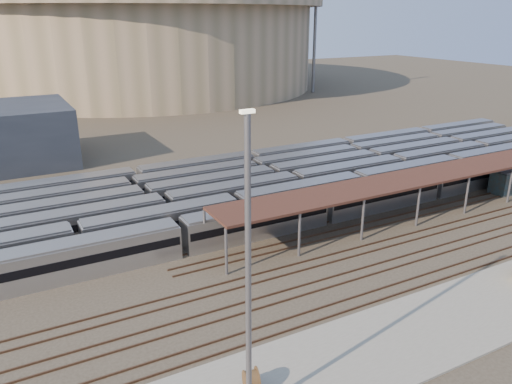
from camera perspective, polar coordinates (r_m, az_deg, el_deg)
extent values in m
plane|color=#383026|center=(53.12, 5.14, -7.96)|extent=(420.00, 420.00, 0.00)
cube|color=gray|center=(40.40, 11.14, -18.02)|extent=(50.00, 9.00, 0.20)
cube|color=#A4A5A9|center=(62.81, 7.68, -1.77)|extent=(112.00, 2.90, 3.60)
cube|color=#A4A5A9|center=(61.32, -2.25, -2.14)|extent=(112.00, 2.90, 3.60)
cube|color=#A4A5A9|center=(69.92, 4.47, 0.60)|extent=(112.00, 2.90, 3.60)
cube|color=#A4A5A9|center=(72.65, 1.80, 1.39)|extent=(112.00, 2.90, 3.60)
cube|color=#A4A5A9|center=(75.90, -0.13, 2.20)|extent=(112.00, 2.90, 3.60)
cube|color=#A4A5A9|center=(80.25, -0.42, 3.18)|extent=(112.00, 2.90, 3.60)
cylinder|color=slate|center=(49.50, -3.43, -6.83)|extent=(0.30, 0.30, 5.00)
cylinder|color=slate|center=(53.99, -5.87, -4.56)|extent=(0.30, 0.30, 5.00)
cylinder|color=slate|center=(53.28, 4.98, -4.87)|extent=(0.30, 0.30, 5.00)
cylinder|color=slate|center=(57.48, 2.04, -2.92)|extent=(0.30, 0.30, 5.00)
cylinder|color=slate|center=(58.09, 12.09, -3.12)|extent=(0.30, 0.30, 5.00)
cylinder|color=slate|center=(61.96, 8.91, -1.44)|extent=(0.30, 0.30, 5.00)
cylinder|color=slate|center=(63.69, 18.02, -1.61)|extent=(0.30, 0.30, 5.00)
cylinder|color=slate|center=(67.24, 14.77, -0.17)|extent=(0.30, 0.30, 5.00)
cylinder|color=slate|center=(69.90, 22.94, -0.35)|extent=(0.30, 0.30, 5.00)
cylinder|color=slate|center=(73.15, 19.73, 0.92)|extent=(0.30, 0.30, 5.00)
cylinder|color=slate|center=(76.57, 27.03, 0.70)|extent=(0.30, 0.30, 5.00)
cylinder|color=slate|center=(79.54, 23.92, 1.83)|extent=(0.30, 0.30, 5.00)
cube|color=#321B14|center=(67.59, 19.18, 1.85)|extent=(60.00, 6.00, 0.30)
cube|color=#4C3323|center=(51.81, 6.22, -8.65)|extent=(170.00, 0.12, 0.18)
cube|color=#4C3323|center=(52.90, 5.30, -7.98)|extent=(170.00, 0.12, 0.18)
cube|color=#4C3323|center=(49.00, 8.89, -10.55)|extent=(170.00, 0.12, 0.18)
cube|color=#4C3323|center=(50.04, 7.85, -9.81)|extent=(170.00, 0.12, 0.18)
cube|color=#4C3323|center=(46.38, 11.91, -12.65)|extent=(170.00, 0.12, 0.18)
cube|color=#4C3323|center=(47.34, 10.73, -11.84)|extent=(170.00, 0.12, 0.18)
cylinder|color=gray|center=(186.56, -12.76, 15.94)|extent=(116.00, 116.00, 28.00)
cylinder|color=slate|center=(169.30, 6.73, 17.30)|extent=(1.00, 1.00, 36.00)
cylinder|color=slate|center=(199.82, -24.60, 16.08)|extent=(1.00, 1.00, 36.00)
cylinder|color=brown|center=(36.24, -0.54, -20.77)|extent=(1.32, 1.87, 1.70)
cylinder|color=slate|center=(29.36, -0.89, -10.11)|extent=(0.36, 0.36, 19.54)
cube|color=#FFF2CC|center=(25.92, -1.00, 9.20)|extent=(0.81, 0.31, 0.20)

